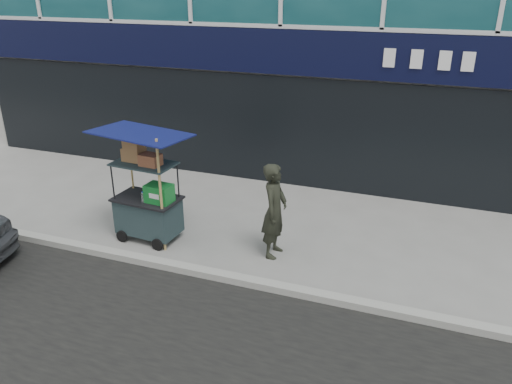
% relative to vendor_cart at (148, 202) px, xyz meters
% --- Properties ---
extents(ground, '(80.00, 80.00, 0.00)m').
position_rel_vendor_cart_xyz_m(ground, '(1.34, -0.60, -0.71)').
color(ground, gray).
rests_on(ground, ground).
extents(curb, '(80.00, 0.18, 0.12)m').
position_rel_vendor_cart_xyz_m(curb, '(1.34, -0.80, -0.65)').
color(curb, '#989991').
rests_on(curb, ground).
extents(vendor_cart, '(1.57, 1.16, 2.03)m').
position_rel_vendor_cart_xyz_m(vendor_cart, '(0.00, 0.00, 0.00)').
color(vendor_cart, black).
rests_on(vendor_cart, ground).
extents(vendor_man, '(0.40, 0.60, 1.62)m').
position_rel_vendor_cart_xyz_m(vendor_man, '(2.25, 0.22, 0.10)').
color(vendor_man, black).
rests_on(vendor_man, ground).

